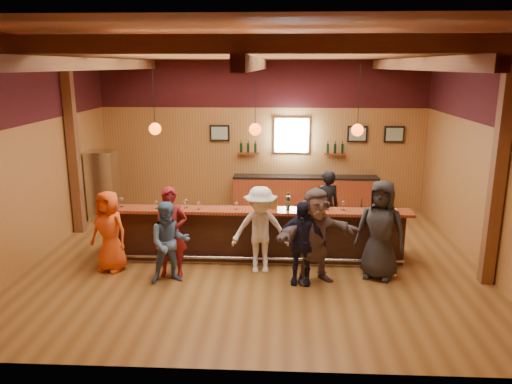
% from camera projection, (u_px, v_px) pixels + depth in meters
% --- Properties ---
extents(room, '(9.04, 9.00, 4.52)m').
position_uv_depth(room, '(255.00, 103.00, 9.76)').
color(room, brown).
rests_on(room, ground).
extents(bar_counter, '(6.30, 1.07, 1.11)m').
position_uv_depth(bar_counter, '(256.00, 232.00, 10.51)').
color(bar_counter, black).
rests_on(bar_counter, ground).
extents(back_bar_cabinet, '(4.00, 0.52, 0.95)m').
position_uv_depth(back_bar_cabinet, '(305.00, 193.00, 13.92)').
color(back_bar_cabinet, maroon).
rests_on(back_bar_cabinet, ground).
extents(window, '(0.95, 0.09, 0.95)m').
position_uv_depth(window, '(292.00, 135.00, 13.77)').
color(window, silver).
rests_on(window, room).
extents(framed_pictures, '(5.35, 0.05, 0.45)m').
position_uv_depth(framed_pictures, '(323.00, 134.00, 13.70)').
color(framed_pictures, black).
rests_on(framed_pictures, room).
extents(wine_shelves, '(3.00, 0.18, 0.30)m').
position_uv_depth(wine_shelves, '(291.00, 151.00, 13.81)').
color(wine_shelves, maroon).
rests_on(wine_shelves, room).
extents(pendant_lights, '(4.24, 0.24, 1.37)m').
position_uv_depth(pendant_lights, '(255.00, 129.00, 9.83)').
color(pendant_lights, black).
rests_on(pendant_lights, room).
extents(stainless_fridge, '(0.70, 0.70, 1.80)m').
position_uv_depth(stainless_fridge, '(104.00, 185.00, 12.99)').
color(stainless_fridge, silver).
rests_on(stainless_fridge, ground).
extents(customer_orange, '(0.91, 0.74, 1.61)m').
position_uv_depth(customer_orange, '(109.00, 231.00, 9.68)').
color(customer_orange, '#EC5116').
rests_on(customer_orange, ground).
extents(customer_redvest, '(0.64, 0.43, 1.74)m').
position_uv_depth(customer_redvest, '(171.00, 232.00, 9.39)').
color(customer_redvest, maroon).
rests_on(customer_redvest, ground).
extents(customer_denim, '(0.89, 0.77, 1.54)m').
position_uv_depth(customer_denim, '(169.00, 243.00, 9.14)').
color(customer_denim, '#5172A3').
rests_on(customer_denim, ground).
extents(customer_white, '(1.14, 0.70, 1.71)m').
position_uv_depth(customer_white, '(260.00, 230.00, 9.59)').
color(customer_white, silver).
rests_on(customer_white, ground).
extents(customer_navy, '(0.96, 0.49, 1.58)m').
position_uv_depth(customer_navy, '(301.00, 243.00, 9.09)').
color(customer_navy, black).
rests_on(customer_navy, ground).
extents(customer_brown, '(1.74, 1.12, 1.80)m').
position_uv_depth(customer_brown, '(315.00, 236.00, 9.13)').
color(customer_brown, '#614E4E').
rests_on(customer_brown, ground).
extents(customer_dark, '(1.08, 0.90, 1.90)m').
position_uv_depth(customer_dark, '(380.00, 230.00, 9.30)').
color(customer_dark, '#262628').
rests_on(customer_dark, ground).
extents(bartender, '(0.69, 0.54, 1.68)m').
position_uv_depth(bartender, '(326.00, 207.00, 11.21)').
color(bartender, black).
rests_on(bartender, ground).
extents(ice_bucket, '(0.22, 0.22, 0.24)m').
position_uv_depth(ice_bucket, '(272.00, 202.00, 10.13)').
color(ice_bucket, olive).
rests_on(ice_bucket, bar_counter).
extents(bottle_a, '(0.07, 0.07, 0.33)m').
position_uv_depth(bottle_a, '(288.00, 202.00, 10.11)').
color(bottle_a, black).
rests_on(bottle_a, bar_counter).
extents(bottle_b, '(0.07, 0.07, 0.32)m').
position_uv_depth(bottle_b, '(308.00, 202.00, 10.12)').
color(bottle_b, black).
rests_on(bottle_b, bar_counter).
extents(glass_a, '(0.09, 0.09, 0.19)m').
position_uv_depth(glass_a, '(121.00, 200.00, 10.20)').
color(glass_a, silver).
rests_on(glass_a, bar_counter).
extents(glass_b, '(0.07, 0.07, 0.17)m').
position_uv_depth(glass_b, '(156.00, 203.00, 10.08)').
color(glass_b, silver).
rests_on(glass_b, bar_counter).
extents(glass_c, '(0.08, 0.08, 0.19)m').
position_uv_depth(glass_c, '(186.00, 201.00, 10.13)').
color(glass_c, silver).
rests_on(glass_c, bar_counter).
extents(glass_d, '(0.07, 0.07, 0.16)m').
position_uv_depth(glass_d, '(199.00, 204.00, 10.03)').
color(glass_d, silver).
rests_on(glass_d, bar_counter).
extents(glass_e, '(0.07, 0.07, 0.16)m').
position_uv_depth(glass_e, '(236.00, 204.00, 10.02)').
color(glass_e, silver).
rests_on(glass_e, bar_counter).
extents(glass_f, '(0.08, 0.08, 0.19)m').
position_uv_depth(glass_f, '(288.00, 203.00, 9.98)').
color(glass_f, silver).
rests_on(glass_f, bar_counter).
extents(glass_g, '(0.08, 0.08, 0.18)m').
position_uv_depth(glass_g, '(328.00, 204.00, 9.98)').
color(glass_g, silver).
rests_on(glass_g, bar_counter).
extents(glass_h, '(0.09, 0.09, 0.19)m').
position_uv_depth(glass_h, '(344.00, 203.00, 9.98)').
color(glass_h, silver).
rests_on(glass_h, bar_counter).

